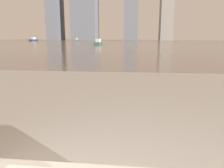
# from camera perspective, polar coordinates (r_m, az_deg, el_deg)

# --- Properties ---
(harbor_water) EXTENTS (180.00, 110.00, 0.01)m
(harbor_water) POSITION_cam_1_polar(r_m,az_deg,el_deg) (61.90, 5.96, 10.83)
(harbor_water) COLOR gray
(harbor_water) RESTS_ON ground_plane
(harbor_boat_2) EXTENTS (1.90, 3.93, 1.41)m
(harbor_boat_2) POSITION_cam_1_polar(r_m,az_deg,el_deg) (86.44, -19.81, 10.82)
(harbor_boat_2) COLOR navy
(harbor_boat_2) RESTS_ON harbor_water
(harbor_boat_3) EXTENTS (1.52, 3.12, 1.12)m
(harbor_boat_3) POSITION_cam_1_polar(r_m,az_deg,el_deg) (83.69, -9.12, 11.27)
(harbor_boat_3) COLOR #335647
(harbor_boat_3) RESTS_ON harbor_water
(harbor_boat_4) EXTENTS (1.10, 2.64, 0.97)m
(harbor_boat_4) POSITION_cam_1_polar(r_m,az_deg,el_deg) (35.69, -3.61, 10.69)
(harbor_boat_4) COLOR #335647
(harbor_boat_4) RESTS_ON harbor_water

